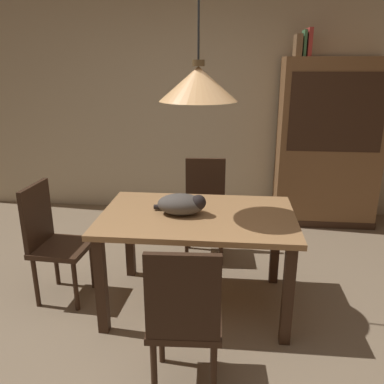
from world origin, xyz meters
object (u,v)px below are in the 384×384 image
chair_near_front (184,316)px  book_green_slim (304,43)px  dining_table (198,227)px  chair_far_back (205,204)px  chair_left_side (52,237)px  book_red_tall (309,42)px  book_brown_thick (298,45)px  pendant_lamp (198,83)px  cat_sleeping (182,204)px  hutch_bookcase (328,147)px

chair_near_front → book_green_slim: book_green_slim is taller
dining_table → chair_far_back: 0.89m
chair_near_front → chair_far_back: bearing=90.2°
chair_left_side → book_red_tall: 3.17m
book_brown_thick → book_red_tall: 0.11m
dining_table → book_red_tall: 2.47m
pendant_lamp → book_brown_thick: bearing=63.9°
chair_left_side → chair_far_back: 1.42m
cat_sleeping → book_red_tall: bearing=58.8°
chair_near_front → book_red_tall: book_red_tall is taller
pendant_lamp → chair_left_side: bearing=179.8°
cat_sleeping → book_green_slim: book_green_slim is taller
chair_left_side → pendant_lamp: (1.13, -0.00, 1.15)m
cat_sleeping → book_brown_thick: size_ratio=1.63×
chair_far_back → hutch_bookcase: bearing=35.7°
cat_sleeping → book_red_tall: 2.44m
chair_far_back → book_green_slim: bearing=44.7°
hutch_bookcase → book_brown_thick: 1.15m
pendant_lamp → hutch_bookcase: (1.31, 1.82, -0.77)m
pendant_lamp → book_brown_thick: pendant_lamp is taller
chair_far_back → book_green_slim: (0.96, 0.94, 1.47)m
cat_sleeping → dining_table: bearing=6.6°
book_red_tall → dining_table: bearing=-118.8°
cat_sleeping → book_red_tall: size_ratio=1.40×
cat_sleeping → hutch_bookcase: hutch_bookcase is taller
dining_table → pendant_lamp: 1.01m
cat_sleeping → book_brown_thick: bearing=61.4°
dining_table → cat_sleeping: cat_sleeping is taller
dining_table → chair_near_front: (0.00, -0.88, -0.14)m
chair_far_back → book_red_tall: 2.02m
chair_far_back → pendant_lamp: bearing=-89.8°
chair_near_front → book_brown_thick: book_brown_thick is taller
chair_left_side → chair_near_front: 1.44m
chair_far_back → book_red_tall: size_ratio=3.32×
book_red_tall → chair_far_back: bearing=-136.8°
dining_table → cat_sleeping: (-0.11, -0.01, 0.18)m
pendant_lamp → chair_far_back: bearing=90.2°
chair_left_side → chair_near_front: bearing=-38.0°
chair_far_back → book_green_slim: book_green_slim is taller
cat_sleeping → book_green_slim: (1.06, 1.83, 1.15)m
chair_near_front → hutch_bookcase: bearing=64.2°
chair_near_front → pendant_lamp: size_ratio=0.72×
cat_sleeping → book_brown_thick: 2.38m
chair_near_front → chair_left_side: bearing=142.0°
book_green_slim → chair_near_front: bearing=-109.4°
dining_table → chair_near_front: 0.89m
book_green_slim → book_red_tall: size_ratio=0.93×
dining_table → hutch_bookcase: (1.31, 1.82, 0.24)m
chair_left_side → book_red_tall: book_red_tall is taller
chair_near_front → book_brown_thick: bearing=71.8°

